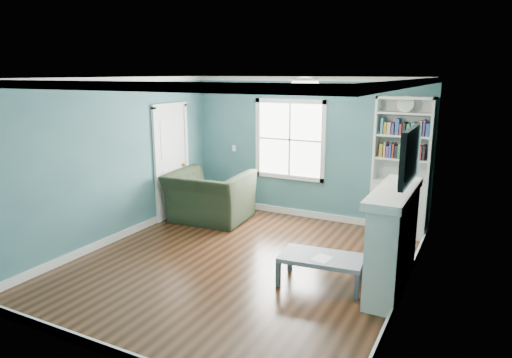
% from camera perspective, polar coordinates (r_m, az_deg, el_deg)
% --- Properties ---
extents(floor, '(5.00, 5.00, 0.00)m').
position_cam_1_polar(floor, '(6.64, -2.08, -10.51)').
color(floor, black).
rests_on(floor, ground).
extents(room_walls, '(5.00, 5.00, 5.00)m').
position_cam_1_polar(room_walls, '(6.18, -2.21, 3.04)').
color(room_walls, '#335F6C').
rests_on(room_walls, ground).
extents(trim, '(4.50, 5.00, 2.60)m').
position_cam_1_polar(trim, '(6.25, -2.18, -0.08)').
color(trim, white).
rests_on(trim, ground).
extents(window, '(1.40, 0.06, 1.50)m').
position_cam_1_polar(window, '(8.54, 4.25, 4.93)').
color(window, white).
rests_on(window, room_walls).
extents(bookshelf, '(0.90, 0.35, 2.31)m').
position_cam_1_polar(bookshelf, '(7.89, 17.61, -0.23)').
color(bookshelf, silver).
rests_on(bookshelf, ground).
extents(fireplace, '(0.44, 1.58, 1.30)m').
position_cam_1_polar(fireplace, '(5.93, 16.83, -7.44)').
color(fireplace, black).
rests_on(fireplace, ground).
extents(tv, '(0.06, 1.10, 0.65)m').
position_cam_1_polar(tv, '(5.64, 18.76, 2.84)').
color(tv, black).
rests_on(tv, fireplace).
extents(door, '(0.12, 0.98, 2.17)m').
position_cam_1_polar(door, '(8.64, -10.51, 2.30)').
color(door, silver).
rests_on(door, ground).
extents(ceiling_fixture, '(0.38, 0.38, 0.15)m').
position_cam_1_polar(ceiling_fixture, '(5.79, 6.16, 11.92)').
color(ceiling_fixture, white).
rests_on(ceiling_fixture, room_walls).
extents(light_switch, '(0.08, 0.01, 0.12)m').
position_cam_1_polar(light_switch, '(9.11, -2.75, 3.87)').
color(light_switch, white).
rests_on(light_switch, room_walls).
extents(recliner, '(1.46, 1.00, 1.22)m').
position_cam_1_polar(recliner, '(8.36, -5.84, -1.16)').
color(recliner, '#232E1D').
rests_on(recliner, ground).
extents(coffee_table, '(1.11, 0.68, 0.38)m').
position_cam_1_polar(coffee_table, '(5.98, 8.19, -9.95)').
color(coffee_table, '#434850').
rests_on(coffee_table, ground).
extents(paper_sheet, '(0.25, 0.30, 0.00)m').
position_cam_1_polar(paper_sheet, '(5.88, 8.24, -9.82)').
color(paper_sheet, white).
rests_on(paper_sheet, coffee_table).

